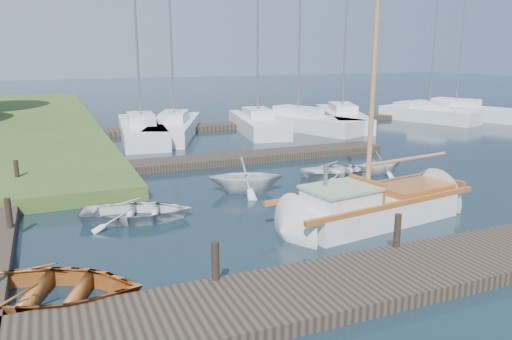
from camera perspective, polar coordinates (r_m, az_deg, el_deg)
name	(u,v)px	position (r m, az deg, el deg)	size (l,w,h in m)	color
ground	(256,207)	(15.84, 0.00, -4.23)	(160.00, 160.00, 0.00)	black
near_dock	(368,281)	(10.89, 12.68, -12.23)	(18.00, 2.20, 0.30)	black
far_dock	(241,158)	(22.36, -1.76, 1.42)	(14.00, 1.60, 0.30)	black
pontoon	(300,121)	(34.17, 5.03, 5.57)	(30.00, 1.60, 0.30)	black
mooring_post_1	(215,261)	(10.21, -4.66, -10.32)	(0.16, 0.16, 0.80)	black
mooring_post_2	(397,230)	(12.26, 15.85, -6.66)	(0.16, 0.16, 0.80)	black
mooring_post_4	(9,213)	(14.54, -26.42, -4.42)	(0.16, 0.16, 0.80)	black
mooring_post_5	(17,171)	(19.37, -25.68, -0.14)	(0.16, 0.16, 0.80)	black
sailboat	(376,208)	(14.99, 13.52, -4.26)	(7.36, 2.96, 9.83)	silver
dinghy	(46,285)	(10.73, -22.90, -11.99)	(2.70, 3.78, 0.78)	brown
tender_a	(137,209)	(14.99, -13.45, -4.32)	(2.27, 3.18, 0.66)	silver
tender_b	(246,173)	(17.32, -1.17, -0.37)	(2.19, 2.54, 1.34)	silver
tender_c	(341,168)	(19.84, 9.71, 0.19)	(2.24, 3.13, 0.65)	silver
tender_d	(379,161)	(20.52, 13.91, 0.95)	(1.66, 1.93, 1.01)	silver
marina_boat_0	(141,129)	(28.67, -12.96, 4.61)	(3.10, 8.85, 11.51)	silver
marina_boat_1	(174,126)	(29.30, -9.32, 4.93)	(5.11, 8.45, 9.39)	silver
marina_boat_2	(257,122)	(30.54, 0.17, 5.50)	(3.53, 8.05, 11.90)	silver
marina_boat_3	(298,120)	(31.67, 4.81, 5.72)	(5.28, 9.10, 12.16)	silver
marina_boat_4	(342,116)	(33.91, 9.83, 6.06)	(5.35, 9.25, 9.76)	silver
marina_boat_6	(429,113)	(37.15, 19.14, 6.18)	(4.37, 7.08, 11.11)	silver
marina_boat_7	(455,110)	(39.85, 21.82, 6.39)	(5.35, 9.27, 11.53)	silver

